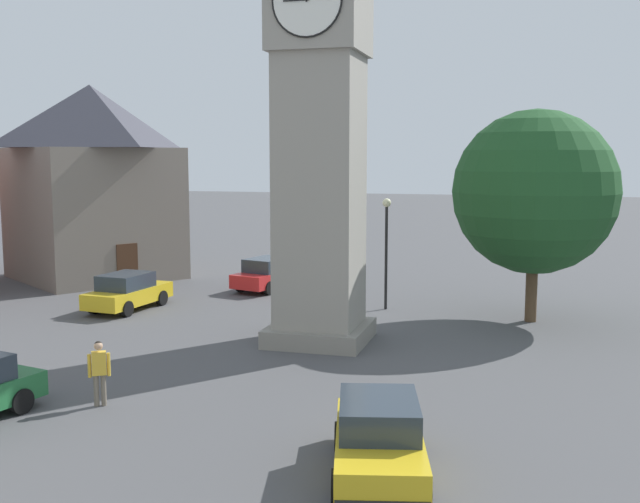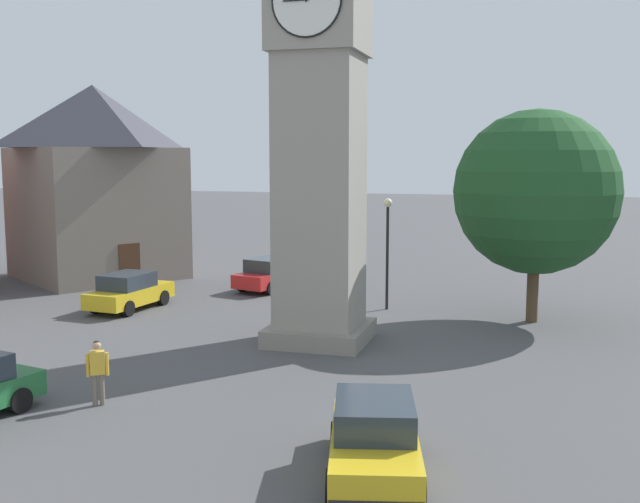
{
  "view_description": "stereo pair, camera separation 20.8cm",
  "coord_description": "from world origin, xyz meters",
  "px_view_note": "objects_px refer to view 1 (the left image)",
  "views": [
    {
      "loc": [
        -6.77,
        24.24,
        6.35
      ],
      "look_at": [
        0.0,
        0.0,
        3.12
      ],
      "focal_mm": 42.06,
      "sensor_mm": 36.0,
      "label": 1
    },
    {
      "loc": [
        -6.97,
        24.19,
        6.35
      ],
      "look_at": [
        0.0,
        0.0,
        3.12
      ],
      "focal_mm": 42.06,
      "sensor_mm": 36.0,
      "label": 2
    }
  ],
  "objects_px": {
    "pedestrian": "(99,367)",
    "lamp_post": "(386,235)",
    "tree": "(535,192)",
    "building_hall_far": "(93,180)",
    "car_red_corner": "(379,438)",
    "clock_tower": "(320,33)",
    "car_silver_kerb": "(269,274)",
    "car_white_side": "(128,291)"
  },
  "relations": [
    {
      "from": "car_silver_kerb",
      "to": "building_hall_far",
      "type": "distance_m",
      "value": 10.89
    },
    {
      "from": "clock_tower",
      "to": "car_white_side",
      "type": "distance_m",
      "value": 13.55
    },
    {
      "from": "pedestrian",
      "to": "lamp_post",
      "type": "bearing_deg",
      "value": -108.86
    },
    {
      "from": "car_red_corner",
      "to": "tree",
      "type": "height_order",
      "value": "tree"
    },
    {
      "from": "car_red_corner",
      "to": "car_white_side",
      "type": "distance_m",
      "value": 18.63
    },
    {
      "from": "pedestrian",
      "to": "car_white_side",
      "type": "bearing_deg",
      "value": -63.34
    },
    {
      "from": "building_hall_far",
      "to": "lamp_post",
      "type": "height_order",
      "value": "building_hall_far"
    },
    {
      "from": "clock_tower",
      "to": "car_red_corner",
      "type": "xyz_separation_m",
      "value": [
        -4.05,
        10.15,
        -9.55
      ]
    },
    {
      "from": "tree",
      "to": "lamp_post",
      "type": "bearing_deg",
      "value": -7.57
    },
    {
      "from": "clock_tower",
      "to": "lamp_post",
      "type": "bearing_deg",
      "value": -100.97
    },
    {
      "from": "car_red_corner",
      "to": "clock_tower",
      "type": "bearing_deg",
      "value": -68.22
    },
    {
      "from": "pedestrian",
      "to": "lamp_post",
      "type": "relative_size",
      "value": 0.37
    },
    {
      "from": "car_red_corner",
      "to": "tree",
      "type": "bearing_deg",
      "value": -100.77
    },
    {
      "from": "car_red_corner",
      "to": "pedestrian",
      "type": "relative_size",
      "value": 2.6
    },
    {
      "from": "car_silver_kerb",
      "to": "tree",
      "type": "distance_m",
      "value": 13.3
    },
    {
      "from": "clock_tower",
      "to": "lamp_post",
      "type": "distance_m",
      "value": 9.44
    },
    {
      "from": "car_silver_kerb",
      "to": "lamp_post",
      "type": "bearing_deg",
      "value": 153.9
    },
    {
      "from": "pedestrian",
      "to": "lamp_post",
      "type": "distance_m",
      "value": 14.9
    },
    {
      "from": "clock_tower",
      "to": "building_hall_far",
      "type": "relative_size",
      "value": 1.71
    },
    {
      "from": "building_hall_far",
      "to": "tree",
      "type": "bearing_deg",
      "value": 167.76
    },
    {
      "from": "clock_tower",
      "to": "building_hall_far",
      "type": "height_order",
      "value": "clock_tower"
    },
    {
      "from": "car_silver_kerb",
      "to": "lamp_post",
      "type": "xyz_separation_m",
      "value": [
        -6.21,
        3.04,
        2.36
      ]
    },
    {
      "from": "building_hall_far",
      "to": "pedestrian",
      "type": "bearing_deg",
      "value": 122.39
    },
    {
      "from": "clock_tower",
      "to": "lamp_post",
      "type": "xyz_separation_m",
      "value": [
        -1.16,
        -6.0,
        -7.19
      ]
    },
    {
      "from": "clock_tower",
      "to": "car_red_corner",
      "type": "distance_m",
      "value": 14.51
    },
    {
      "from": "tree",
      "to": "building_hall_far",
      "type": "distance_m",
      "value": 22.48
    },
    {
      "from": "car_silver_kerb",
      "to": "pedestrian",
      "type": "distance_m",
      "value": 17.06
    },
    {
      "from": "car_silver_kerb",
      "to": "car_red_corner",
      "type": "relative_size",
      "value": 1.01
    },
    {
      "from": "clock_tower",
      "to": "building_hall_far",
      "type": "distance_m",
      "value": 18.77
    },
    {
      "from": "clock_tower",
      "to": "building_hall_far",
      "type": "xyz_separation_m",
      "value": [
        15.0,
        -10.0,
        -5.24
      ]
    },
    {
      "from": "car_red_corner",
      "to": "building_hall_far",
      "type": "height_order",
      "value": "building_hall_far"
    },
    {
      "from": "pedestrian",
      "to": "building_hall_far",
      "type": "relative_size",
      "value": 0.16
    },
    {
      "from": "car_red_corner",
      "to": "car_white_side",
      "type": "height_order",
      "value": "same"
    },
    {
      "from": "tree",
      "to": "building_hall_far",
      "type": "relative_size",
      "value": 0.78
    },
    {
      "from": "building_hall_far",
      "to": "car_red_corner",
      "type": "bearing_deg",
      "value": 133.4
    },
    {
      "from": "car_red_corner",
      "to": "pedestrian",
      "type": "distance_m",
      "value": 7.97
    },
    {
      "from": "car_white_side",
      "to": "tree",
      "type": "height_order",
      "value": "tree"
    },
    {
      "from": "car_red_corner",
      "to": "tree",
      "type": "xyz_separation_m",
      "value": [
        -2.92,
        -15.37,
        4.22
      ]
    },
    {
      "from": "car_silver_kerb",
      "to": "building_hall_far",
      "type": "height_order",
      "value": "building_hall_far"
    },
    {
      "from": "building_hall_far",
      "to": "lamp_post",
      "type": "xyz_separation_m",
      "value": [
        -16.16,
        4.0,
        -1.95
      ]
    },
    {
      "from": "pedestrian",
      "to": "car_silver_kerb",
      "type": "bearing_deg",
      "value": -85.17
    },
    {
      "from": "car_red_corner",
      "to": "pedestrian",
      "type": "xyz_separation_m",
      "value": [
        7.66,
        -2.19,
        0.25
      ]
    }
  ]
}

